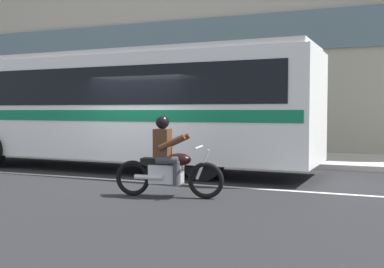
{
  "coord_description": "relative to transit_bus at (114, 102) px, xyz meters",
  "views": [
    {
      "loc": [
        5.53,
        -10.14,
        1.66
      ],
      "look_at": [
        1.56,
        -0.24,
        1.11
      ],
      "focal_mm": 43.37,
      "sensor_mm": 36.0,
      "label": 1
    }
  ],
  "objects": [
    {
      "name": "lane_center_stripe",
      "position": [
        1.37,
        -1.79,
        -1.88
      ],
      "size": [
        26.6,
        0.14,
        0.01
      ],
      "primitive_type": "cube",
      "color": "silver",
      "rests_on": "ground_plane"
    },
    {
      "name": "sidewalk_curb",
      "position": [
        1.37,
        3.91,
        -1.81
      ],
      "size": [
        28.0,
        3.8,
        0.15
      ],
      "primitive_type": "cube",
      "color": "#B7B2A8",
      "rests_on": "ground_plane"
    },
    {
      "name": "fire_hydrant",
      "position": [
        0.41,
        2.73,
        -1.36
      ],
      "size": [
        0.22,
        0.3,
        0.75
      ],
      "color": "#4C8C3F",
      "rests_on": "sidewalk_curb"
    },
    {
      "name": "ground_plane",
      "position": [
        1.37,
        -1.19,
        -1.88
      ],
      "size": [
        60.0,
        60.0,
        0.0
      ],
      "primitive_type": "plane",
      "color": "black"
    },
    {
      "name": "transit_bus",
      "position": [
        0.0,
        0.0,
        0.0
      ],
      "size": [
        11.38,
        3.05,
        3.22
      ],
      "color": "white",
      "rests_on": "ground_plane"
    },
    {
      "name": "motorcycle_with_rider",
      "position": [
        3.2,
        -3.34,
        -1.23
      ],
      "size": [
        2.13,
        0.71,
        1.56
      ],
      "color": "black",
      "rests_on": "ground_plane"
    }
  ]
}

